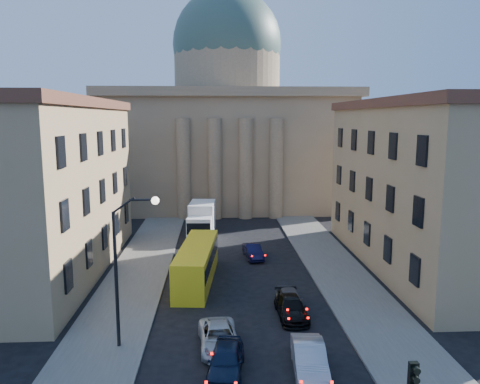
{
  "coord_description": "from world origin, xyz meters",
  "views": [
    {
      "loc": [
        -1.85,
        -17.47,
        13.11
      ],
      "look_at": [
        0.04,
        18.95,
        7.29
      ],
      "focal_mm": 35.0,
      "sensor_mm": 36.0,
      "label": 1
    }
  ],
  "objects_px": {
    "car_right_near": "(309,359)",
    "city_bus": "(197,262)",
    "box_truck": "(202,221)",
    "car_left_near": "(226,360)",
    "street_lamp": "(125,259)"
  },
  "relations": [
    {
      "from": "car_right_near",
      "to": "city_bus",
      "type": "relative_size",
      "value": 0.43
    },
    {
      "from": "city_bus",
      "to": "box_truck",
      "type": "bearing_deg",
      "value": 95.46
    },
    {
      "from": "box_truck",
      "to": "car_left_near",
      "type": "bearing_deg",
      "value": -82.02
    },
    {
      "from": "street_lamp",
      "to": "city_bus",
      "type": "xyz_separation_m",
      "value": [
        3.53,
        10.88,
        -3.67
      ]
    },
    {
      "from": "car_left_near",
      "to": "city_bus",
      "type": "height_order",
      "value": "city_bus"
    },
    {
      "from": "box_truck",
      "to": "street_lamp",
      "type": "bearing_deg",
      "value": -94.01
    },
    {
      "from": "street_lamp",
      "to": "box_truck",
      "type": "bearing_deg",
      "value": 82.2
    },
    {
      "from": "car_right_near",
      "to": "box_truck",
      "type": "height_order",
      "value": "box_truck"
    },
    {
      "from": "car_right_near",
      "to": "car_left_near",
      "type": "bearing_deg",
      "value": -177.35
    },
    {
      "from": "street_lamp",
      "to": "car_right_near",
      "type": "bearing_deg",
      "value": -17.83
    },
    {
      "from": "car_right_near",
      "to": "box_truck",
      "type": "relative_size",
      "value": 0.68
    },
    {
      "from": "street_lamp",
      "to": "box_truck",
      "type": "xyz_separation_m",
      "value": [
        3.47,
        25.37,
        -3.54
      ]
    },
    {
      "from": "car_right_near",
      "to": "city_bus",
      "type": "bearing_deg",
      "value": 118.66
    },
    {
      "from": "street_lamp",
      "to": "car_right_near",
      "type": "height_order",
      "value": "street_lamp"
    },
    {
      "from": "car_left_near",
      "to": "car_right_near",
      "type": "distance_m",
      "value": 4.31
    }
  ]
}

